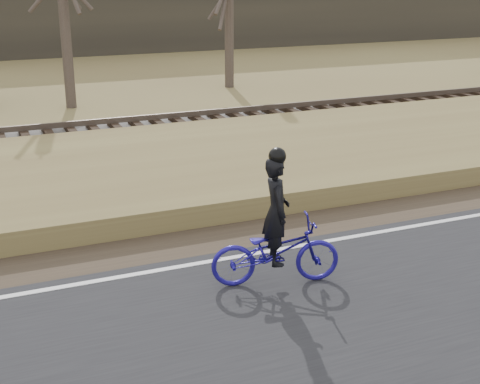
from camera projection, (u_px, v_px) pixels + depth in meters
name	position (u px, v px, depth m)	size (l,w,h in m)	color
ground	(386.00, 239.00, 12.13)	(120.00, 120.00, 0.00)	olive
edge_line	(380.00, 232.00, 12.28)	(120.00, 0.12, 0.01)	silver
shoulder	(351.00, 217.00, 13.17)	(120.00, 1.60, 0.04)	#473A2B
embankment	(284.00, 167.00, 15.73)	(120.00, 5.00, 0.44)	olive
ballast	(225.00, 132.00, 19.04)	(120.00, 3.00, 0.45)	slate
railroad	(224.00, 121.00, 18.95)	(120.00, 2.40, 0.29)	black
cyclist	(276.00, 242.00, 10.13)	(2.09, 1.14, 2.16)	navy
bare_tree_near_left	(63.00, 6.00, 22.31)	(0.36, 0.36, 6.91)	brown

